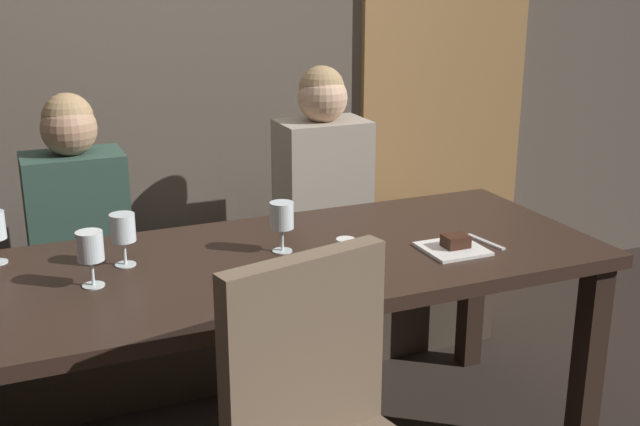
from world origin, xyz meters
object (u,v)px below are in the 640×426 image
object	(u,v)px
fork_on_table	(485,242)
wine_glass_center_back	(123,230)
diner_redhead	(76,198)
wine_glass_near_left	(90,248)
wine_glass_far_right	(282,217)
banquette_bench	(208,321)
diner_bearded	(322,168)
espresso_cup	(346,250)
dessert_plate	(454,246)
dining_table	(262,286)

from	to	relation	value
fork_on_table	wine_glass_center_back	bearing A→B (deg)	158.50
diner_redhead	wine_glass_center_back	size ratio (longest dim) A/B	4.47
wine_glass_near_left	wine_glass_far_right	bearing A→B (deg)	5.41
banquette_bench	wine_glass_center_back	world-z (taller)	wine_glass_center_back
diner_bearded	wine_glass_center_back	xyz separation A→B (m)	(-0.90, -0.58, 0.03)
wine_glass_near_left	wine_glass_far_right	world-z (taller)	same
diner_redhead	espresso_cup	bearing A→B (deg)	-48.79
wine_glass_near_left	dessert_plate	bearing A→B (deg)	-7.60
diner_redhead	wine_glass_far_right	world-z (taller)	diner_redhead
banquette_bench	espresso_cup	world-z (taller)	espresso_cup
wine_glass_center_back	wine_glass_far_right	distance (m)	0.49
espresso_cup	dessert_plate	xyz separation A→B (m)	(0.35, -0.07, -0.01)
wine_glass_center_back	wine_glass_near_left	world-z (taller)	same
diner_redhead	diner_bearded	world-z (taller)	diner_bearded
banquette_bench	dessert_plate	distance (m)	1.17
fork_on_table	espresso_cup	bearing A→B (deg)	165.45
diner_redhead	dessert_plate	size ratio (longest dim) A/B	3.86
wine_glass_far_right	dessert_plate	world-z (taller)	wine_glass_far_right
diner_redhead	wine_glass_center_back	xyz separation A→B (m)	(0.07, -0.61, 0.06)
wine_glass_center_back	dining_table	bearing A→B (deg)	-16.69
dining_table	banquette_bench	xyz separation A→B (m)	(0.00, 0.70, -0.42)
dining_table	diner_redhead	distance (m)	0.88
diner_bearded	wine_glass_far_right	size ratio (longest dim) A/B	4.80
wine_glass_center_back	fork_on_table	size ratio (longest dim) A/B	0.96
wine_glass_center_back	espresso_cup	distance (m)	0.68
dining_table	dessert_plate	bearing A→B (deg)	-14.86
banquette_bench	dessert_plate	xyz separation A→B (m)	(0.60, -0.86, 0.53)
wine_glass_far_right	dessert_plate	bearing A→B (deg)	-21.77
diner_bearded	wine_glass_center_back	size ratio (longest dim) A/B	4.80
dining_table	espresso_cup	xyz separation A→B (m)	(0.25, -0.09, 0.11)
wine_glass_far_right	wine_glass_center_back	bearing A→B (deg)	171.37
dining_table	wine_glass_far_right	bearing A→B (deg)	27.87
diner_redhead	wine_glass_near_left	size ratio (longest dim) A/B	4.47
diner_redhead	wine_glass_far_right	bearing A→B (deg)	-50.95
wine_glass_near_left	espresso_cup	bearing A→B (deg)	-5.81
wine_glass_near_left	dessert_plate	distance (m)	1.12
espresso_cup	diner_redhead	bearing A→B (deg)	131.21
wine_glass_center_back	fork_on_table	distance (m)	1.17
wine_glass_near_left	espresso_cup	distance (m)	0.77
diner_bearded	dessert_plate	world-z (taller)	diner_bearded
wine_glass_far_right	espresso_cup	bearing A→B (deg)	-39.66
wine_glass_far_right	fork_on_table	bearing A→B (deg)	-15.80
espresso_cup	wine_glass_near_left	bearing A→B (deg)	174.19
diner_bearded	banquette_bench	bearing A→B (deg)	179.74
banquette_bench	wine_glass_near_left	size ratio (longest dim) A/B	15.24
dining_table	wine_glass_far_right	world-z (taller)	wine_glass_far_right
wine_glass_center_back	dessert_plate	world-z (taller)	wine_glass_center_back
dining_table	wine_glass_near_left	distance (m)	0.55
dining_table	fork_on_table	xyz separation A→B (m)	(0.73, -0.14, 0.09)
diner_bearded	dining_table	bearing A→B (deg)	-125.95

